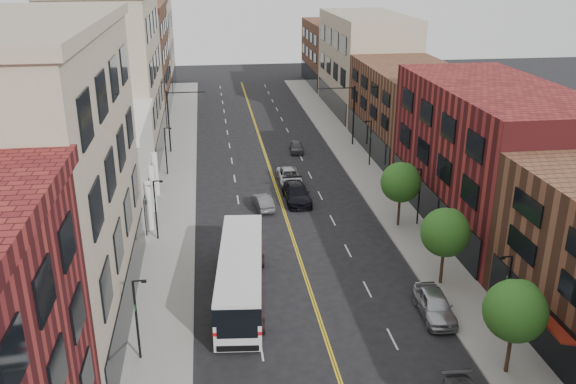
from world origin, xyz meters
name	(u,v)px	position (x,y,z in m)	size (l,w,h in m)	color
sidewalk_left	(175,191)	(-10.00, 35.00, 0.07)	(4.00, 110.00, 0.15)	gray
sidewalk_right	(372,181)	(10.00, 35.00, 0.07)	(4.00, 110.00, 0.15)	gray
bldg_l_tanoffice	(31,188)	(-17.00, 13.00, 9.00)	(10.00, 22.00, 18.00)	gray
bldg_l_white	(91,170)	(-17.00, 31.00, 4.00)	(10.00, 14.00, 8.00)	silver
bldg_l_far_a	(111,78)	(-17.00, 48.00, 9.00)	(10.00, 20.00, 18.00)	gray
bldg_l_far_b	(131,63)	(-17.00, 68.00, 7.50)	(10.00, 20.00, 15.00)	brown
bldg_l_far_c	(141,30)	(-17.00, 86.00, 10.00)	(10.00, 16.00, 20.00)	gray
bldg_r_mid	(491,156)	(17.00, 24.00, 6.00)	(10.00, 22.00, 12.00)	#5C181A
bldg_r_far_a	(410,110)	(17.00, 45.00, 5.00)	(10.00, 20.00, 10.00)	brown
bldg_r_far_b	(366,63)	(17.00, 66.00, 7.00)	(10.00, 22.00, 14.00)	gray
bldg_r_far_c	(337,53)	(17.00, 86.00, 5.50)	(10.00, 18.00, 11.00)	brown
tree_r_1	(516,309)	(9.39, 4.07, 4.13)	(3.40, 3.40, 5.59)	black
tree_r_2	(446,231)	(9.39, 14.07, 4.13)	(3.40, 3.40, 5.59)	black
tree_r_3	(402,181)	(9.39, 24.07, 4.13)	(3.40, 3.40, 5.59)	black
lamp_l_1	(137,315)	(-10.95, 8.00, 2.97)	(0.81, 0.55, 5.05)	black
lamp_l_2	(156,207)	(-10.95, 24.00, 2.97)	(0.81, 0.55, 5.05)	black
lamp_l_3	(166,148)	(-10.95, 40.00, 2.97)	(0.81, 0.55, 5.05)	black
lamp_r_1	(507,289)	(10.95, 8.00, 2.97)	(0.81, 0.55, 5.05)	black
lamp_r_2	(419,193)	(10.95, 24.00, 2.97)	(0.81, 0.55, 5.05)	black
lamp_r_3	(370,140)	(10.95, 40.00, 2.97)	(0.81, 0.55, 5.05)	black
signal_mast_left	(175,114)	(-10.27, 48.00, 4.65)	(4.49, 0.18, 7.20)	black
signal_mast_right	(348,109)	(10.27, 48.00, 4.65)	(4.49, 0.18, 7.20)	black
city_bus	(241,272)	(-4.79, 14.07, 1.94)	(4.06, 13.18, 3.34)	silver
car_parked_far	(435,305)	(7.40, 10.14, 0.83)	(1.95, 4.85, 1.65)	#A8AAB0
car_lane_behind	(263,202)	(-1.80, 29.55, 0.65)	(1.37, 3.92, 1.29)	#515256
car_lane_a	(297,193)	(1.50, 30.84, 0.81)	(2.27, 5.60, 1.62)	black
car_lane_b	(289,176)	(1.50, 36.03, 0.69)	(2.29, 4.97, 1.38)	#B2B4BA
car_lane_c	(296,147)	(3.79, 46.36, 0.64)	(1.50, 3.74, 1.27)	#434347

